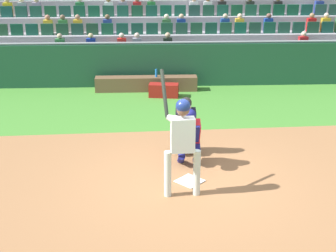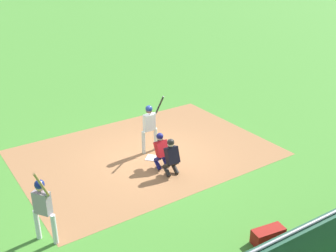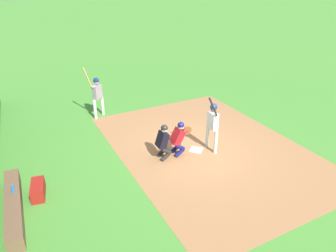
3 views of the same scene
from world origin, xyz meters
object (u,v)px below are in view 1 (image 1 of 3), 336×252
Objects in this scene: batter_at_plate at (182,137)px; catcher_crouching at (189,134)px; home_plate_umpire at (186,123)px; equipment_duffel_bag at (164,90)px; dugout_bench at (146,84)px; water_bottle_on_bench at (156,73)px; home_plate_marker at (190,181)px.

catcher_crouching is (-0.24, -1.21, -0.43)m from batter_at_plate.
home_plate_umpire is 1.52× the size of equipment_duffel_bag.
water_bottle_on_bench is at bearing 171.14° from dugout_bench.
home_plate_umpire is at bearing -96.77° from batter_at_plate.
catcher_crouching reaches higher than equipment_duffel_bag.
dugout_bench is 0.46m from water_bottle_on_bench.
home_plate_marker is 6.18m from dugout_bench.
water_bottle_on_bench is at bearing -87.41° from batter_at_plate.
equipment_duffel_bag is (-0.20, 0.60, -0.37)m from water_bottle_on_bench.
batter_at_plate is 1.31m from catcher_crouching.
home_plate_umpire is at bearing -90.86° from home_plate_marker.
home_plate_marker is 5.49m from equipment_duffel_bag.
batter_at_plate reaches higher than water_bottle_on_bench.
home_plate_marker is at bearing 86.79° from catcher_crouching.
catcher_crouching is 5.51m from dugout_bench.
batter_at_plate is (0.20, 0.51, 1.13)m from home_plate_marker.
batter_at_plate reaches higher than dugout_bench.
equipment_duffel_bag is (0.33, -4.77, -0.51)m from catcher_crouching.
home_plate_marker is at bearing 94.65° from water_bottle_on_bench.
home_plate_umpire is 0.42× the size of dugout_bench.
water_bottle_on_bench is at bearing -85.35° from home_plate_marker.
batter_at_plate is at bearing 95.20° from dugout_bench.
equipment_duffel_bag is at bearing 128.12° from dugout_bench.
home_plate_umpire reaches higher than home_plate_marker.
dugout_bench is (0.84, -5.42, -0.49)m from catcher_crouching.
batter_at_plate is 1.89m from home_plate_umpire.
home_plate_marker is at bearing 89.14° from home_plate_umpire.
equipment_duffel_bag is (0.09, -5.98, -0.95)m from batter_at_plate.
batter_at_plate is 1.77× the size of catcher_crouching.
dugout_bench is (0.60, -6.64, -0.92)m from batter_at_plate.
home_plate_marker is 0.14× the size of dugout_bench.
water_bottle_on_bench is 0.28× the size of equipment_duffel_bag.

